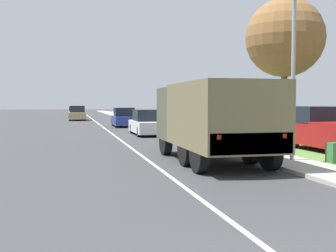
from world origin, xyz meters
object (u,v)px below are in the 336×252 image
Objects in this scene: military_truck at (212,117)px; car_third_ahead at (77,114)px; car_second_ahead at (124,118)px; lamp_post at (288,43)px; car_nearest_ahead at (147,124)px; car_fourth_ahead at (75,112)px; pickup_truck at (330,131)px.

military_truck reaches higher than car_third_ahead.
car_second_ahead is at bearing -75.59° from car_third_ahead.
lamp_post reaches higher than car_second_ahead.
car_second_ahead is 0.61× the size of lamp_post.
car_second_ahead is at bearing 91.94° from car_nearest_ahead.
pickup_truck reaches higher than car_fourth_ahead.
pickup_truck is at bearing -74.10° from car_third_ahead.
car_fourth_ahead is at bearing 98.60° from car_second_ahead.
car_fourth_ahead is (-4.20, 48.01, -0.93)m from military_truck.
lamp_post reaches higher than car_third_ahead.
car_third_ahead is 36.30m from pickup_truck.
car_nearest_ahead is at bearing 118.29° from pickup_truck.
car_nearest_ahead is 1.17× the size of car_second_ahead.
lamp_post reaches higher than car_nearest_ahead.
military_truck is at bearing -90.09° from car_nearest_ahead.
car_third_ahead is (-4.02, 36.76, -0.84)m from military_truck.
military_truck reaches higher than pickup_truck.
lamp_post is (2.71, -23.09, 3.40)m from car_second_ahead.
car_fourth_ahead is 0.63× the size of lamp_post.
pickup_truck is (9.95, -34.91, 0.14)m from car_third_ahead.
car_nearest_ahead is 14.26m from lamp_post.
military_truck reaches higher than car_second_ahead.
lamp_post is (2.41, -0.83, 2.53)m from military_truck.
car_fourth_ahead is 0.77× the size of pickup_truck.
car_fourth_ahead is at bearing 96.83° from car_nearest_ahead.
car_nearest_ahead is at bearing 99.93° from lamp_post.
car_third_ahead is (-4.04, 23.94, 0.03)m from car_nearest_ahead.
car_fourth_ahead is 47.27m from pickup_truck.
car_fourth_ahead is 49.41m from lamp_post.
car_third_ahead is 0.81× the size of pickup_truck.
military_truck is at bearing -85.01° from car_fourth_ahead.
car_second_ahead is 0.91× the size of car_third_ahead.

